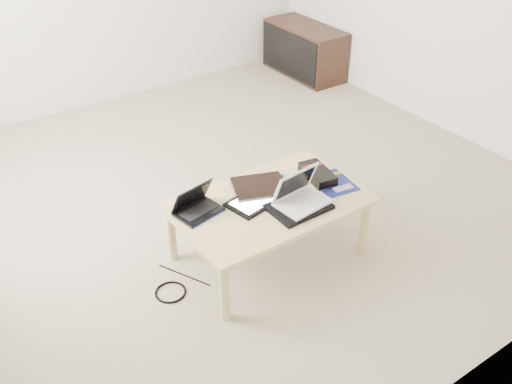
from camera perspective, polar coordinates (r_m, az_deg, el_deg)
ground at (r=4.13m, az=-1.97°, el=0.24°), size 4.00×4.00×0.00m
coffee_table at (r=3.33m, az=1.32°, el=-1.59°), size 1.10×0.70×0.40m
media_cabinet at (r=6.01m, az=4.82°, el=13.94°), size 0.41×0.90×0.50m
book at (r=3.39m, az=0.35°, el=0.48°), size 0.38×0.35×0.03m
netbook at (r=3.21m, az=-5.97°, el=-1.45°), size 0.28×0.23×0.17m
tablet at (r=3.28m, az=-0.39°, el=-1.02°), size 0.31×0.26×0.01m
remote at (r=3.47m, az=3.66°, el=1.10°), size 0.06×0.20×0.02m
neoprene_sleeve at (r=3.24m, az=4.29°, el=-1.48°), size 0.34×0.25×0.02m
white_laptop at (r=3.24m, az=4.44°, el=-0.39°), size 0.31×0.24×0.20m
motherboard at (r=3.49m, az=7.75°, el=0.93°), size 0.25×0.30×0.01m
gpu_box at (r=3.51m, az=6.17°, el=1.82°), size 0.18×0.28×0.06m
cable_coil at (r=3.21m, az=-0.53°, el=-1.86°), size 0.14×0.14×0.01m
floor_cable_coil at (r=3.32m, az=-8.54°, el=-9.88°), size 0.18×0.18×0.01m
floor_cable_trail at (r=3.42m, az=-7.17°, el=-8.25°), size 0.17×0.33×0.01m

